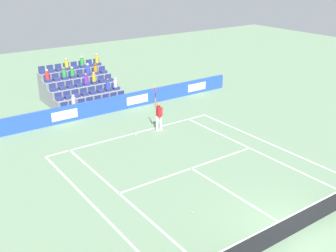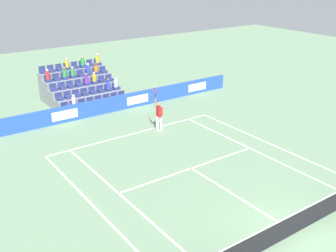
% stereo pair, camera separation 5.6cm
% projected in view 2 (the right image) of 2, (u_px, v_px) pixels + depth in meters
% --- Properties ---
extents(ground_plane, '(80.00, 80.00, 0.00)m').
position_uv_depth(ground_plane, '(295.00, 233.00, 15.52)').
color(ground_plane, gray).
extents(line_baseline, '(10.97, 0.10, 0.01)m').
position_uv_depth(line_baseline, '(135.00, 133.00, 24.52)').
color(line_baseline, white).
rests_on(line_baseline, ground).
extents(line_service, '(8.23, 0.10, 0.01)m').
position_uv_depth(line_service, '(191.00, 168.00, 20.37)').
color(line_service, white).
rests_on(line_service, ground).
extents(line_centre_service, '(0.10, 6.40, 0.01)m').
position_uv_depth(line_centre_service, '(236.00, 196.00, 17.94)').
color(line_centre_service, white).
rests_on(line_centre_service, ground).
extents(line_singles_sideline_left, '(0.10, 11.89, 0.01)m').
position_uv_depth(line_singles_sideline_left, '(124.00, 198.00, 17.82)').
color(line_singles_sideline_left, white).
rests_on(line_singles_sideline_left, ground).
extents(line_singles_sideline_right, '(0.10, 11.89, 0.01)m').
position_uv_depth(line_singles_sideline_right, '(256.00, 151.00, 22.23)').
color(line_singles_sideline_right, white).
rests_on(line_singles_sideline_right, ground).
extents(line_doubles_sideline_left, '(0.10, 11.89, 0.01)m').
position_uv_depth(line_doubles_sideline_left, '(95.00, 208.00, 17.08)').
color(line_doubles_sideline_left, white).
rests_on(line_doubles_sideline_left, ground).
extents(line_doubles_sideline_right, '(0.10, 11.89, 0.01)m').
position_uv_depth(line_doubles_sideline_right, '(273.00, 145.00, 22.96)').
color(line_doubles_sideline_right, white).
rests_on(line_doubles_sideline_right, ground).
extents(line_centre_mark, '(0.10, 0.20, 0.01)m').
position_uv_depth(line_centre_mark, '(135.00, 134.00, 24.45)').
color(line_centre_mark, white).
rests_on(line_centre_mark, ground).
extents(sponsor_barrier, '(21.67, 0.22, 1.06)m').
position_uv_depth(sponsor_barrier, '(103.00, 106.00, 27.48)').
color(sponsor_barrier, blue).
rests_on(sponsor_barrier, ground).
extents(tennis_net, '(11.97, 0.10, 1.07)m').
position_uv_depth(tennis_net, '(297.00, 222.00, 15.34)').
color(tennis_net, '#33383D').
rests_on(tennis_net, ground).
extents(tennis_player, '(0.52, 0.39, 2.85)m').
position_uv_depth(tennis_player, '(159.00, 115.00, 24.62)').
color(tennis_player, white).
rests_on(tennis_player, ground).
extents(stadium_stand, '(4.96, 4.75, 3.01)m').
position_uv_depth(stadium_stand, '(80.00, 90.00, 30.07)').
color(stadium_stand, gray).
rests_on(stadium_stand, ground).
extents(loose_tennis_ball, '(0.07, 0.07, 0.07)m').
position_uv_depth(loose_tennis_ball, '(192.00, 212.00, 16.73)').
color(loose_tennis_ball, '#D1E533').
rests_on(loose_tennis_ball, ground).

